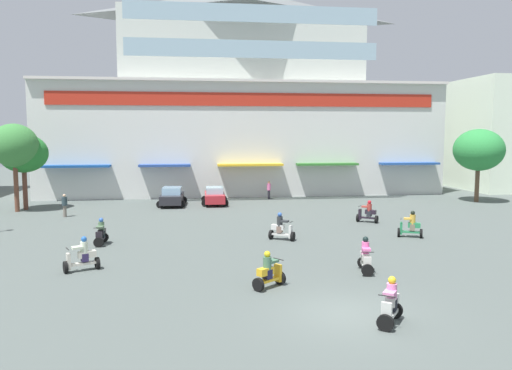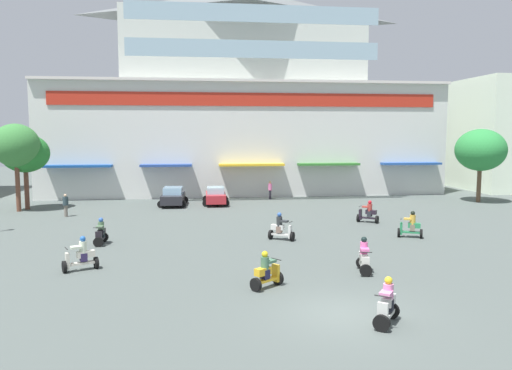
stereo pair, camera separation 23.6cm
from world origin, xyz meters
TOP-DOWN VIEW (x-y plane):
  - ground_plane at (0.00, 13.00)m, footprint 128.00×128.00m
  - colonial_building at (0.00, 36.35)m, footprint 38.38×17.46m
  - plaza_tree_0 at (-18.30, 23.94)m, footprint 3.51×3.10m
  - plaza_tree_1 at (19.45, 24.54)m, footprint 4.11×4.50m
  - plaza_tree_2 at (-17.98, 24.91)m, footprint 3.69×3.23m
  - parked_car_0 at (-6.71, 25.57)m, footprint 2.44×3.96m
  - parked_car_1 at (-3.21, 25.86)m, footprint 2.26×3.97m
  - scooter_rider_0 at (-2.13, 3.03)m, footprint 1.40×1.26m
  - scooter_rider_1 at (6.57, 16.13)m, footprint 1.44×1.24m
  - scooter_rider_2 at (-0.12, 11.47)m, footprint 1.50×1.16m
  - scooter_rider_4 at (1.08, -1.06)m, footprint 1.21×1.41m
  - scooter_rider_5 at (2.32, 4.67)m, footprint 0.78×1.46m
  - scooter_rider_6 at (-9.81, 6.42)m, footprint 1.56×1.09m
  - scooter_rider_7 at (7.34, 11.22)m, footprint 1.46×1.04m
  - scooter_rider_9 at (-9.92, 11.59)m, footprint 0.58×1.39m
  - pedestrian_0 at (-14.10, 21.01)m, footprint 0.54×0.54m
  - pedestrian_1 at (1.83, 28.75)m, footprint 0.46×0.46m

SIDE VIEW (x-z plane):
  - ground_plane at x=0.00m, z-range 0.00..0.00m
  - scooter_rider_9 at x=-9.92m, z-range -0.12..1.32m
  - scooter_rider_0 at x=-2.13m, z-range -0.12..1.36m
  - scooter_rider_5 at x=2.32m, z-range -0.14..1.40m
  - scooter_rider_6 at x=-9.81m, z-range -0.13..1.39m
  - scooter_rider_1 at x=6.57m, z-range -0.12..1.39m
  - scooter_rider_4 at x=1.08m, z-range -0.12..1.39m
  - scooter_rider_2 at x=-0.12m, z-range -0.13..1.43m
  - scooter_rider_7 at x=7.34m, z-range -0.13..1.42m
  - parked_car_1 at x=-3.21m, z-range 0.01..1.47m
  - parked_car_0 at x=-6.71m, z-range 0.00..1.53m
  - pedestrian_0 at x=-14.10m, z-range 0.10..1.74m
  - pedestrian_1 at x=1.83m, z-range 0.11..1.75m
  - plaza_tree_2 at x=-17.98m, z-range 1.42..7.34m
  - plaza_tree_1 at x=19.45m, z-range 1.34..7.66m
  - plaza_tree_0 at x=-18.30m, z-range 1.67..8.34m
  - colonial_building at x=0.00m, z-range -1.46..19.15m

